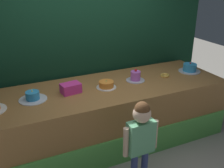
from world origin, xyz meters
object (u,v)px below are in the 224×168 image
Objects in this scene: child_figure at (141,134)px; pink_box at (71,88)px; cake_left at (33,97)px; cake_right at (135,77)px; donut at (165,75)px; cake_far_right at (190,68)px; cake_center at (106,85)px.

child_figure is 1.16m from pink_box.
child_figure is 3.19× the size of cake_left.
cake_left is at bearing -179.19° from pink_box.
cake_right is at bearing 63.66° from child_figure.
cake_far_right is (0.49, 0.02, 0.04)m from donut.
cake_left is 1.27× the size of cake_right.
child_figure is at bearing -46.96° from cake_left.
cake_center is (-0.99, -0.01, 0.02)m from donut.
cake_far_right is (1.48, 0.03, 0.01)m from cake_center.
donut is at bearing -177.49° from cake_far_right.
donut is at bearing -1.25° from pink_box.
cake_left reaches higher than pink_box.
cake_far_right is at bearing 34.24° from child_figure.
donut is 0.99m from cake_center.
cake_left is at bearing 133.04° from child_figure.
cake_far_right is at bearing 2.51° from donut.
child_figure is 8.10× the size of donut.
pink_box is at bearing -179.23° from cake_right.
cake_right is at bearing 0.78° from cake_left.
cake_center is at bearing -173.49° from cake_right.
cake_center is at bearing -2.10° from cake_left.
child_figure is at bearing -91.50° from cake_center.
cake_left is (-0.49, -0.01, -0.02)m from pink_box.
pink_box is 0.99m from cake_right.
pink_box is 0.49m from cake_left.
cake_right is at bearing 178.60° from cake_far_right.
donut is 0.39× the size of cake_left.
donut is 1.97m from cake_left.
cake_center is 0.80× the size of cake_far_right.
cake_right reaches higher than cake_center.
pink_box is 1.97m from cake_far_right.
cake_far_right reaches higher than donut.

